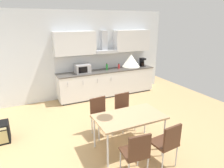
{
  "coord_description": "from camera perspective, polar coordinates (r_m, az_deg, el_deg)",
  "views": [
    {
      "loc": [
        -1.75,
        -3.73,
        2.54
      ],
      "look_at": [
        0.32,
        0.6,
        1.0
      ],
      "focal_mm": 32.0,
      "sensor_mm": 36.0,
      "label": 1
    }
  ],
  "objects": [
    {
      "name": "chair_near_right",
      "position": [
        3.73,
        15.54,
        -15.47
      ],
      "size": [
        0.44,
        0.44,
        0.87
      ],
      "color": "#4C2D1E",
      "rests_on": "ground_plane"
    },
    {
      "name": "upper_wall_cabinets",
      "position": [
        6.83,
        -1.99,
        11.84
      ],
      "size": [
        3.39,
        0.4,
        0.73
      ],
      "color": "silver"
    },
    {
      "name": "bottle_red",
      "position": [
        7.08,
        1.98,
        5.09
      ],
      "size": [
        0.07,
        0.07,
        0.19
      ],
      "color": "red",
      "rests_on": "kitchen_counter"
    },
    {
      "name": "backsplash_tile",
      "position": [
        7.07,
        -2.44,
        6.52
      ],
      "size": [
        3.39,
        0.02,
        0.51
      ],
      "primitive_type": "cube",
      "color": "silver",
      "rests_on": "kitchen_counter"
    },
    {
      "name": "kitchen_counter",
      "position": [
        6.97,
        -1.39,
        0.4
      ],
      "size": [
        3.41,
        0.66,
        0.9
      ],
      "color": "#333333",
      "rests_on": "ground_plane"
    },
    {
      "name": "microwave",
      "position": [
        6.52,
        -8.38,
        4.35
      ],
      "size": [
        0.48,
        0.35,
        0.28
      ],
      "color": "#ADADB2",
      "rests_on": "kitchen_counter"
    },
    {
      "name": "wall_back",
      "position": [
        6.76,
        -10.32,
        8.04
      ],
      "size": [
        6.54,
        0.1,
        2.85
      ],
      "primitive_type": "cube",
      "color": "silver",
      "rests_on": "ground_plane"
    },
    {
      "name": "chair_far_right",
      "position": [
        4.83,
        3.43,
        -6.79
      ],
      "size": [
        0.42,
        0.42,
        0.87
      ],
      "color": "#4C2D1E",
      "rests_on": "ground_plane"
    },
    {
      "name": "chair_near_left",
      "position": [
        3.41,
        7.0,
        -18.47
      ],
      "size": [
        0.44,
        0.44,
        0.87
      ],
      "color": "#4C2D1E",
      "rests_on": "ground_plane"
    },
    {
      "name": "coffee_maker",
      "position": [
        7.53,
        8.62,
        6.22
      ],
      "size": [
        0.18,
        0.19,
        0.3
      ],
      "color": "black",
      "rests_on": "kitchen_counter"
    },
    {
      "name": "chair_far_left",
      "position": [
        4.59,
        -3.45,
        -8.18
      ],
      "size": [
        0.44,
        0.44,
        0.87
      ],
      "color": "#4C2D1E",
      "rests_on": "ground_plane"
    },
    {
      "name": "dining_table",
      "position": [
        4.02,
        5.0,
        -9.7
      ],
      "size": [
        1.37,
        0.78,
        0.74
      ],
      "color": "tan",
      "rests_on": "ground_plane"
    },
    {
      "name": "ground_plane",
      "position": [
        4.84,
        -0.37,
        -13.97
      ],
      "size": [
        8.17,
        7.99,
        0.02
      ],
      "primitive_type": "cube",
      "color": "tan"
    },
    {
      "name": "pendant_lamp",
      "position": [
        3.64,
        5.49,
        6.7
      ],
      "size": [
        0.32,
        0.32,
        0.22
      ],
      "primitive_type": "cone",
      "color": "silver"
    },
    {
      "name": "bottle_green",
      "position": [
        6.89,
        -1.47,
        4.91
      ],
      "size": [
        0.07,
        0.07,
        0.23
      ],
      "color": "green",
      "rests_on": "kitchen_counter"
    }
  ]
}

